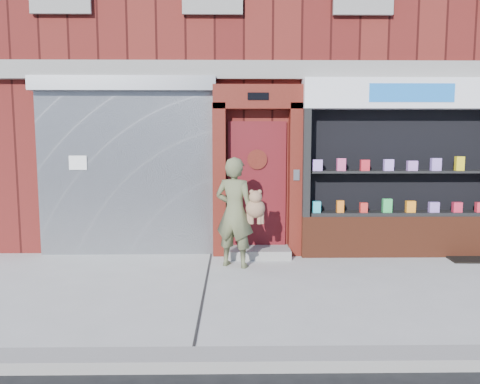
{
  "coord_description": "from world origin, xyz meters",
  "views": [
    {
      "loc": [
        -1.16,
        -6.09,
        2.02
      ],
      "look_at": [
        -1.06,
        1.0,
        1.2
      ],
      "focal_mm": 35.0,
      "sensor_mm": 36.0,
      "label": 1
    }
  ],
  "objects": [
    {
      "name": "ground",
      "position": [
        0.0,
        0.0,
        0.0
      ],
      "size": [
        80.0,
        80.0,
        0.0
      ],
      "primitive_type": "plane",
      "color": "#9E9E99",
      "rests_on": "ground"
    },
    {
      "name": "curb",
      "position": [
        0.0,
        -2.15,
        0.06
      ],
      "size": [
        60.0,
        0.3,
        0.12
      ],
      "primitive_type": "cube",
      "color": "gray",
      "rests_on": "ground"
    },
    {
      "name": "building",
      "position": [
        -0.0,
        5.99,
        4.0
      ],
      "size": [
        12.0,
        8.16,
        8.0
      ],
      "color": "#531513",
      "rests_on": "ground"
    },
    {
      "name": "shutter_bay",
      "position": [
        -3.0,
        1.93,
        1.72
      ],
      "size": [
        3.1,
        0.3,
        3.04
      ],
      "color": "gray",
      "rests_on": "ground"
    },
    {
      "name": "red_door_bay",
      "position": [
        -0.75,
        1.86,
        1.46
      ],
      "size": [
        1.52,
        0.58,
        2.9
      ],
      "color": "#49120C",
      "rests_on": "ground"
    },
    {
      "name": "pharmacy_bay",
      "position": [
        1.75,
        1.81,
        1.37
      ],
      "size": [
        3.5,
        0.41,
        3.0
      ],
      "color": "#5F2816",
      "rests_on": "ground"
    },
    {
      "name": "woman",
      "position": [
        -1.12,
        1.11,
        0.87
      ],
      "size": [
        0.84,
        0.63,
        1.73
      ],
      "color": "#575B3C",
      "rests_on": "ground"
    },
    {
      "name": "doormat",
      "position": [
        2.97,
        1.55,
        0.01
      ],
      "size": [
        1.09,
        0.8,
        0.03
      ],
      "primitive_type": "cube",
      "rotation": [
        0.0,
        0.0,
        -0.06
      ],
      "color": "black",
      "rests_on": "ground"
    }
  ]
}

